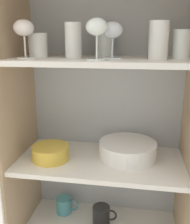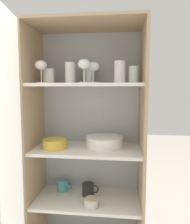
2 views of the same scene
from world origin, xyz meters
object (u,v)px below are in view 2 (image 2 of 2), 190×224
Objects in this scene: plate_stack_white at (105,142)px; storage_jar at (91,203)px; mixing_bowl_large at (55,143)px; coffee_mug_primary at (88,189)px.

storage_jar is at bearing -116.58° from plate_stack_white.
plate_stack_white is at bearing 63.42° from storage_jar.
mixing_bowl_large is (-0.33, -0.07, -0.00)m from plate_stack_white.
mixing_bowl_large is 0.41m from coffee_mug_primary.
plate_stack_white reaches higher than coffee_mug_primary.
plate_stack_white is 1.56× the size of mixing_bowl_large.
plate_stack_white is 0.34m from mixing_bowl_large.
mixing_bowl_large is 1.31× the size of coffee_mug_primary.
mixing_bowl_large is at bearing -167.37° from plate_stack_white.
mixing_bowl_large is 0.45m from storage_jar.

